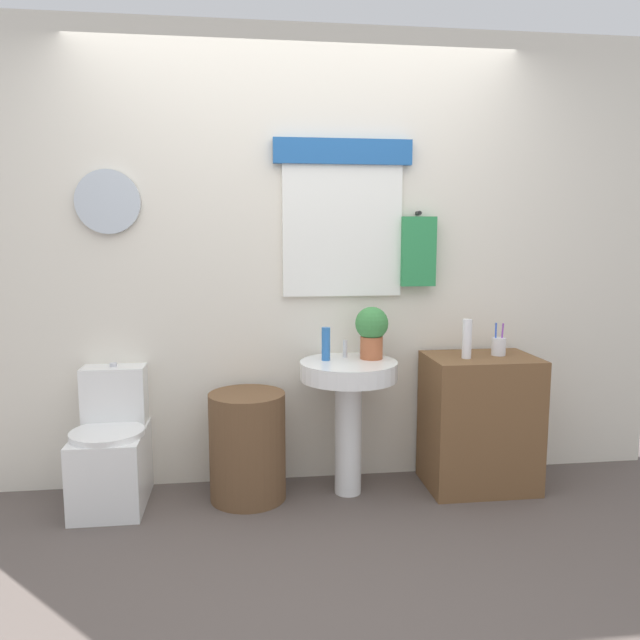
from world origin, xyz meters
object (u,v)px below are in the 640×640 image
at_px(wooden_cabinet, 479,422).
at_px(soap_bottle, 326,344).
at_px(laundry_hamper, 248,446).
at_px(potted_plant, 372,329).
at_px(toothbrush_cup, 499,346).
at_px(toilet, 112,452).
at_px(lotion_bottle, 467,339).
at_px(pedestal_sink, 348,393).

bearing_deg(wooden_cabinet, soap_bottle, 176.77).
bearing_deg(wooden_cabinet, laundry_hamper, 180.00).
bearing_deg(potted_plant, soap_bottle, -177.80).
bearing_deg(laundry_hamper, toothbrush_cup, 0.81).
height_order(toilet, laundry_hamper, toilet).
distance_m(toilet, laundry_hamper, 0.73).
bearing_deg(soap_bottle, toilet, -179.11).
bearing_deg(toothbrush_cup, lotion_bottle, -164.23).
xyz_separation_m(laundry_hamper, soap_bottle, (0.44, 0.05, 0.55)).
height_order(soap_bottle, lotion_bottle, lotion_bottle).
bearing_deg(toothbrush_cup, pedestal_sink, -178.67).
xyz_separation_m(pedestal_sink, lotion_bottle, (0.66, -0.04, 0.30)).
bearing_deg(laundry_hamper, potted_plant, 4.89).
bearing_deg(toilet, wooden_cabinet, -0.89).
relative_size(laundry_hamper, soap_bottle, 3.23).
height_order(laundry_hamper, lotion_bottle, lotion_bottle).
height_order(toilet, pedestal_sink, pedestal_sink).
distance_m(soap_bottle, lotion_bottle, 0.78).
bearing_deg(soap_bottle, wooden_cabinet, -3.23).
bearing_deg(potted_plant, pedestal_sink, -156.80).
distance_m(laundry_hamper, potted_plant, 0.94).
relative_size(pedestal_sink, soap_bottle, 4.11).
relative_size(soap_bottle, lotion_bottle, 0.84).
xyz_separation_m(potted_plant, toothbrush_cup, (0.73, -0.04, -0.11)).
distance_m(toilet, toothbrush_cup, 2.23).
distance_m(potted_plant, lotion_bottle, 0.53).
distance_m(laundry_hamper, pedestal_sink, 0.63).
relative_size(laundry_hamper, wooden_cabinet, 0.78).
distance_m(wooden_cabinet, toothbrush_cup, 0.45).
relative_size(laundry_hamper, potted_plant, 2.03).
xyz_separation_m(laundry_hamper, lotion_bottle, (1.22, -0.04, 0.58)).
bearing_deg(toothbrush_cup, wooden_cabinet, -169.28).
height_order(laundry_hamper, soap_bottle, soap_bottle).
bearing_deg(laundry_hamper, pedestal_sink, 0.00).
height_order(wooden_cabinet, potted_plant, potted_plant).
height_order(wooden_cabinet, soap_bottle, soap_bottle).
xyz_separation_m(potted_plant, lotion_bottle, (0.52, -0.10, -0.05)).
bearing_deg(wooden_cabinet, toothbrush_cup, 10.72).
bearing_deg(toothbrush_cup, potted_plant, 176.88).
relative_size(pedestal_sink, lotion_bottle, 3.46).
distance_m(lotion_bottle, toothbrush_cup, 0.23).
distance_m(potted_plant, toothbrush_cup, 0.74).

